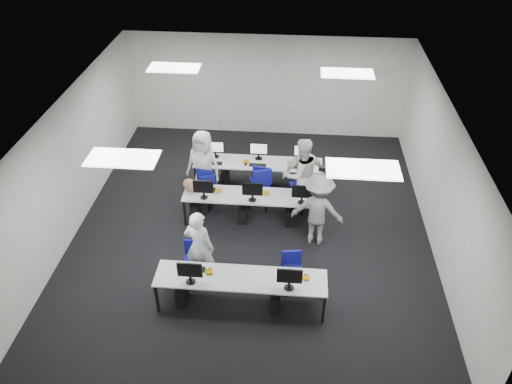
# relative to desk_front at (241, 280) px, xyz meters

# --- Properties ---
(room) EXTENTS (9.00, 9.02, 3.00)m
(room) POSITION_rel_desk_front_xyz_m (0.00, 2.40, 0.82)
(room) COLOR black
(room) RESTS_ON ground
(ceiling_panels) EXTENTS (5.20, 4.60, 0.02)m
(ceiling_panels) POSITION_rel_desk_front_xyz_m (0.00, 2.40, 2.30)
(ceiling_panels) COLOR white
(ceiling_panels) RESTS_ON room
(desk_front) EXTENTS (3.20, 0.70, 0.73)m
(desk_front) POSITION_rel_desk_front_xyz_m (0.00, 0.00, 0.00)
(desk_front) COLOR silver
(desk_front) RESTS_ON ground
(desk_mid) EXTENTS (3.20, 0.70, 0.73)m
(desk_mid) POSITION_rel_desk_front_xyz_m (0.00, 2.60, 0.00)
(desk_mid) COLOR silver
(desk_mid) RESTS_ON ground
(desk_back) EXTENTS (3.20, 0.70, 0.73)m
(desk_back) POSITION_rel_desk_front_xyz_m (0.00, 4.00, 0.00)
(desk_back) COLOR silver
(desk_back) RESTS_ON ground
(equipment_front) EXTENTS (2.51, 0.41, 1.19)m
(equipment_front) POSITION_rel_desk_front_xyz_m (-0.19, -0.02, -0.32)
(equipment_front) COLOR #0B3097
(equipment_front) RESTS_ON desk_front
(equipment_mid) EXTENTS (2.91, 0.41, 1.19)m
(equipment_mid) POSITION_rel_desk_front_xyz_m (-0.19, 2.58, -0.32)
(equipment_mid) COLOR white
(equipment_mid) RESTS_ON desk_mid
(equipment_back) EXTENTS (2.91, 0.41, 1.19)m
(equipment_back) POSITION_rel_desk_front_xyz_m (0.19, 4.02, -0.32)
(equipment_back) COLOR white
(equipment_back) RESTS_ON desk_back
(chair_0) EXTENTS (0.46, 0.50, 0.88)m
(chair_0) POSITION_rel_desk_front_xyz_m (-1.00, 0.62, -0.40)
(chair_0) COLOR navy
(chair_0) RESTS_ON ground
(chair_1) EXTENTS (0.47, 0.50, 0.83)m
(chair_1) POSITION_rel_desk_front_xyz_m (0.96, 0.53, -0.42)
(chair_1) COLOR navy
(chair_1) RESTS_ON ground
(chair_2) EXTENTS (0.51, 0.55, 0.90)m
(chair_2) POSITION_rel_desk_front_xyz_m (-1.25, 3.10, -0.40)
(chair_2) COLOR navy
(chair_2) RESTS_ON ground
(chair_3) EXTENTS (0.55, 0.59, 0.96)m
(chair_3) POSITION_rel_desk_front_xyz_m (0.10, 3.23, -0.38)
(chair_3) COLOR navy
(chair_3) RESTS_ON ground
(chair_4) EXTENTS (0.52, 0.54, 0.81)m
(chair_4) POSITION_rel_desk_front_xyz_m (1.23, 3.12, -0.42)
(chair_4) COLOR navy
(chair_4) RESTS_ON ground
(chair_5) EXTENTS (0.51, 0.54, 0.82)m
(chair_5) POSITION_rel_desk_front_xyz_m (-1.18, 3.34, -0.42)
(chair_5) COLOR navy
(chair_5) RESTS_ON ground
(chair_6) EXTENTS (0.59, 0.62, 0.98)m
(chair_6) POSITION_rel_desk_front_xyz_m (0.12, 3.47, -0.37)
(chair_6) COLOR navy
(chair_6) RESTS_ON ground
(chair_7) EXTENTS (0.58, 0.61, 0.95)m
(chair_7) POSITION_rel_desk_front_xyz_m (1.09, 3.34, -0.38)
(chair_7) COLOR navy
(chair_7) RESTS_ON ground
(handbag) EXTENTS (0.43, 0.35, 0.30)m
(handbag) POSITION_rel_desk_front_xyz_m (-1.45, 2.67, 0.20)
(handbag) COLOR #99714F
(handbag) RESTS_ON desk_mid
(student_0) EXTENTS (0.69, 0.54, 1.68)m
(student_0) POSITION_rel_desk_front_xyz_m (-0.89, 0.65, 0.16)
(student_0) COLOR silver
(student_0) RESTS_ON ground
(student_1) EXTENTS (1.10, 1.00, 1.84)m
(student_1) POSITION_rel_desk_front_xyz_m (1.07, 3.28, 0.24)
(student_1) COLOR silver
(student_1) RESTS_ON ground
(student_2) EXTENTS (1.00, 0.79, 1.78)m
(student_2) POSITION_rel_desk_front_xyz_m (-1.29, 3.54, 0.21)
(student_2) COLOR silver
(student_2) RESTS_ON ground
(student_3) EXTENTS (1.10, 0.72, 1.74)m
(student_3) POSITION_rel_desk_front_xyz_m (1.13, 3.35, 0.19)
(student_3) COLOR silver
(student_3) RESTS_ON ground
(photographer) EXTENTS (1.22, 0.82, 1.76)m
(photographer) POSITION_rel_desk_front_xyz_m (1.44, 2.00, 0.20)
(photographer) COLOR gray
(photographer) RESTS_ON ground
(dslr_camera) EXTENTS (0.17, 0.20, 0.10)m
(dslr_camera) POSITION_rel_desk_front_xyz_m (1.47, 2.18, 1.13)
(dslr_camera) COLOR black
(dslr_camera) RESTS_ON photographer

